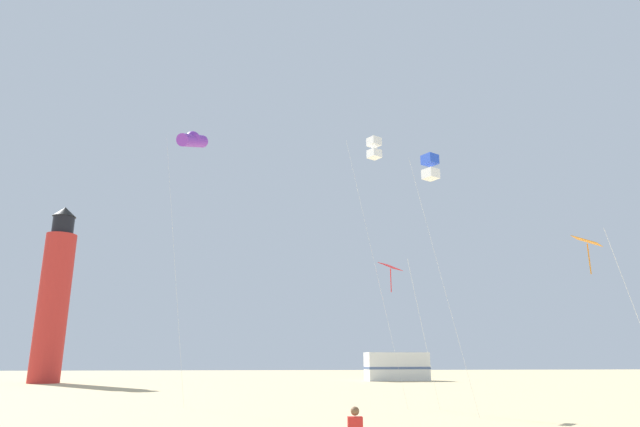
{
  "coord_description": "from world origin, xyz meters",
  "views": [
    {
      "loc": [
        -1.08,
        -7.3,
        2.23
      ],
      "look_at": [
        0.59,
        9.25,
        6.7
      ],
      "focal_mm": 30.24,
      "sensor_mm": 36.0,
      "label": 1
    }
  ],
  "objects": [
    {
      "name": "kite_diamond_scarlet",
      "position": [
        4.77,
        17.18,
        6.15
      ],
      "size": [
        2.71,
        2.71,
        6.58
      ],
      "color": "silver",
      "rests_on": "ground"
    },
    {
      "name": "kite_box_white",
      "position": [
        4.56,
        19.46,
        13.18
      ],
      "size": [
        2.54,
        2.07,
        13.79
      ],
      "color": "silver",
      "rests_on": "ground"
    },
    {
      "name": "kite_box_blue",
      "position": [
        6.23,
        15.18,
        10.62
      ],
      "size": [
        2.26,
        1.68,
        11.21
      ],
      "color": "silver",
      "rests_on": "ground"
    },
    {
      "name": "rv_van_white",
      "position": [
        12.52,
        49.0,
        1.39
      ],
      "size": [
        6.6,
        2.82,
        2.8
      ],
      "rotation": [
        0.0,
        0.0,
        0.08
      ],
      "color": "white",
      "rests_on": "ground"
    },
    {
      "name": "kite_diamond_orange",
      "position": [
        10.39,
        10.49,
        6.07
      ],
      "size": [
        2.58,
        2.57,
        6.5
      ],
      "color": "silver",
      "rests_on": "ground"
    },
    {
      "name": "kite_tube_violet",
      "position": [
        -5.3,
        20.81,
        13.83
      ],
      "size": [
        2.07,
        2.6,
        14.54
      ],
      "color": "silver",
      "rests_on": "ground"
    },
    {
      "name": "lighthouse_distant",
      "position": [
        -21.2,
        46.71,
        7.84
      ],
      "size": [
        2.8,
        2.8,
        16.8
      ],
      "color": "red",
      "rests_on": "ground"
    }
  ]
}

